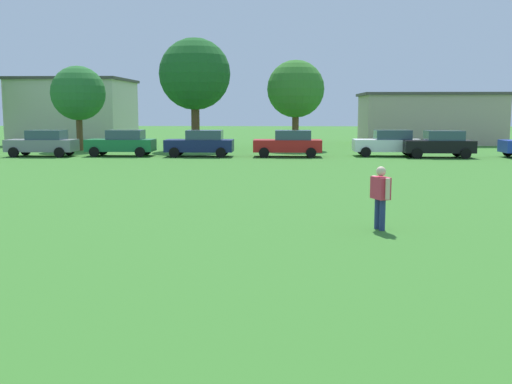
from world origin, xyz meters
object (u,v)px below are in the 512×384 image
at_px(parked_car_red_3, 289,143).
at_px(parked_car_white_4, 388,143).
at_px(parked_car_black_5, 439,144).
at_px(tree_far_right, 296,89).
at_px(parked_car_gray_0, 43,143).
at_px(adult_bystander, 380,192).
at_px(parked_car_green_1, 122,143).
at_px(tree_right, 195,74).
at_px(tree_left, 78,93).
at_px(parked_car_navy_2, 201,143).

xyz_separation_m(parked_car_red_3, parked_car_white_4, (6.41, 0.80, 0.00)).
relative_size(parked_car_black_5, tree_far_right, 0.65).
bearing_deg(parked_car_gray_0, adult_bystander, 127.63).
relative_size(parked_car_green_1, parked_car_red_3, 1.00).
relative_size(parked_car_black_5, tree_right, 0.52).
bearing_deg(tree_left, adult_bystander, -58.95).
bearing_deg(parked_car_black_5, tree_right, -22.92).
bearing_deg(adult_bystander, parked_car_gray_0, -165.00).
height_order(parked_car_red_3, parked_car_black_5, same).
relative_size(adult_bystander, parked_car_gray_0, 0.37).
bearing_deg(tree_right, parked_car_navy_2, -79.07).
bearing_deg(parked_car_red_3, parked_car_white_4, -172.85).
distance_m(adult_bystander, tree_right, 31.77).
bearing_deg(tree_far_right, parked_car_black_5, -39.99).
bearing_deg(parked_car_black_5, parked_car_navy_2, -0.57).
distance_m(parked_car_red_3, parked_car_black_5, 9.39).
height_order(parked_car_navy_2, tree_left, tree_left).
distance_m(parked_car_white_4, parked_car_black_5, 3.17).
bearing_deg(adult_bystander, tree_right, 173.99).
height_order(adult_bystander, tree_far_right, tree_far_right).
xyz_separation_m(parked_car_gray_0, parked_car_red_3, (15.73, 0.40, 0.00)).
bearing_deg(parked_car_gray_0, parked_car_black_5, -179.69).
bearing_deg(adult_bystander, tree_far_right, 160.22).
xyz_separation_m(parked_car_white_4, parked_car_black_5, (2.98, -1.07, 0.00)).
height_order(parked_car_gray_0, tree_far_right, tree_far_right).
distance_m(parked_car_white_4, tree_right, 15.28).
bearing_deg(parked_car_white_4, tree_right, -23.61).
relative_size(parked_car_navy_2, tree_right, 0.52).
relative_size(parked_car_gray_0, tree_far_right, 0.65).
distance_m(parked_car_green_1, parked_car_black_5, 20.15).
xyz_separation_m(parked_car_navy_2, tree_left, (-9.65, 5.42, 3.28)).
distance_m(parked_car_red_3, tree_far_right, 8.03).
distance_m(parked_car_navy_2, tree_right, 8.32).
distance_m(parked_car_black_5, tree_left, 25.48).
bearing_deg(parked_car_navy_2, tree_right, -79.07).
distance_m(adult_bystander, parked_car_white_4, 24.68).
relative_size(adult_bystander, parked_car_black_5, 0.37).
relative_size(parked_car_green_1, tree_left, 0.70).
xyz_separation_m(parked_car_black_5, tree_left, (-24.65, 5.56, 3.28)).
bearing_deg(parked_car_red_3, adult_bystander, 95.04).
bearing_deg(parked_car_black_5, parked_car_white_4, -19.76).
distance_m(parked_car_green_1, parked_car_navy_2, 5.15).
height_order(parked_car_green_1, tree_right, tree_right).
xyz_separation_m(tree_left, tree_right, (8.35, 1.33, 1.42)).
distance_m(parked_car_red_3, parked_car_white_4, 6.46).
distance_m(parked_car_green_1, tree_far_right, 13.79).
distance_m(parked_car_gray_0, parked_car_white_4, 22.17).
relative_size(parked_car_gray_0, tree_right, 0.52).
xyz_separation_m(parked_car_red_3, tree_right, (-6.91, 6.63, 4.69)).
bearing_deg(parked_car_green_1, parked_car_navy_2, 177.33).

